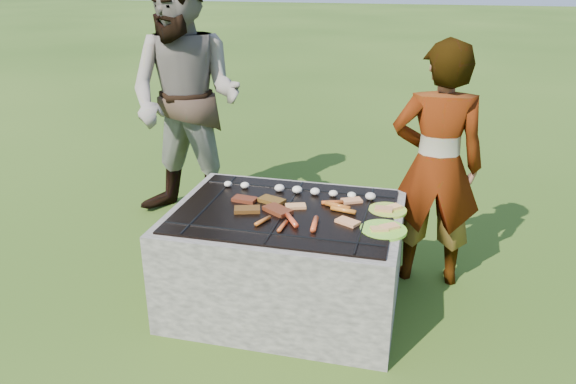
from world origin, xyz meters
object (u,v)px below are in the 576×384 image
plate_far (387,210)px  bystander (186,100)px  fire_pit (286,261)px  plate_near (384,230)px  cook (436,167)px

plate_far → bystander: (-1.60, 0.91, 0.35)m
fire_pit → plate_far: 0.66m
plate_near → cook: size_ratio=0.20×
bystander → plate_near: bearing=-29.3°
fire_pit → bystander: (-1.04, 1.04, 0.68)m
fire_pit → bystander: bearing=134.9°
plate_far → cook: (0.25, 0.37, 0.16)m
plate_far → plate_near: size_ratio=0.85×
plate_far → cook: bearing=55.5°
plate_far → fire_pit: bearing=-166.1°
plate_near → cook: 0.70m
cook → bystander: bearing=-19.9°
cook → fire_pit: bearing=28.2°
cook → bystander: 1.94m
plate_far → bystander: bearing=150.5°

